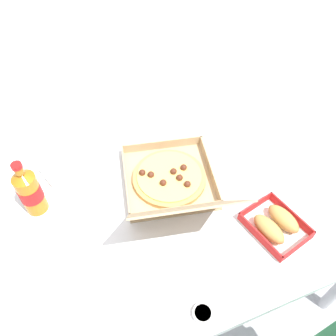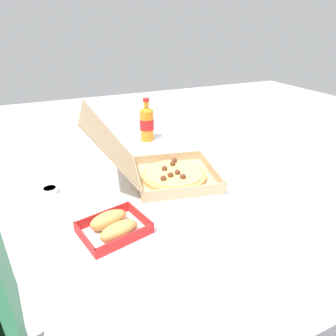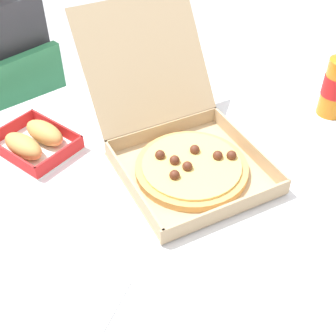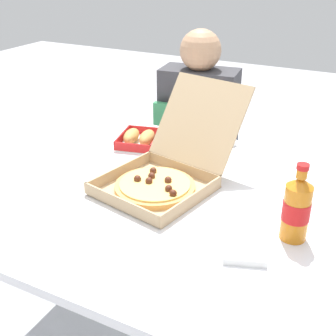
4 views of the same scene
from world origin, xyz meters
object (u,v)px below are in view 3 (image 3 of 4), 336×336
at_px(pizza_box_open, 183,148).
at_px(dipping_sauce_cup, 112,77).
at_px(chair, 11,139).
at_px(paper_menu, 67,314).
at_px(bread_side_box, 34,141).

height_order(pizza_box_open, dipping_sauce_cup, pizza_box_open).
bearing_deg(chair, dipping_sauce_cup, -47.86).
relative_size(pizza_box_open, paper_menu, 2.61).
bearing_deg(dipping_sauce_cup, chair, 132.14).
height_order(bread_side_box, dipping_sauce_cup, bread_side_box).
height_order(bread_side_box, paper_menu, bread_side_box).
height_order(chair, dipping_sauce_cup, chair).
bearing_deg(paper_menu, dipping_sauce_cup, 22.38).
relative_size(bread_side_box, paper_menu, 1.04).
xyz_separation_m(chair, dipping_sauce_cup, (0.27, -0.29, 0.29)).
bearing_deg(dipping_sauce_cup, bread_side_box, -154.65).
distance_m(pizza_box_open, paper_menu, 0.46).
distance_m(pizza_box_open, dipping_sauce_cup, 0.44).
height_order(chair, paper_menu, chair).
height_order(chair, bread_side_box, chair).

